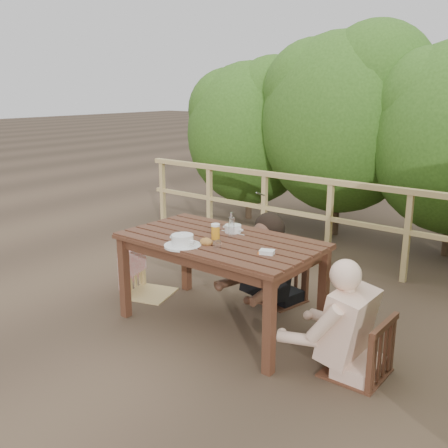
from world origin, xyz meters
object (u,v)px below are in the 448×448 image
Objects in this scene: table at (220,283)px; beer_glass at (215,232)px; bottle at (231,226)px; tumbler at (217,246)px; chair_right at (359,318)px; woman at (282,232)px; diner_right at (366,285)px; soup_far at (233,229)px; soup_near at (183,241)px; butter_tub at (267,253)px; bread_roll at (206,242)px; chair_left at (149,252)px; chair_far at (280,259)px.

beer_glass is (-0.02, -0.04, 0.46)m from table.
bottle is 0.36m from tumbler.
table is at bearing -90.54° from chair_right.
woman is 0.99× the size of diner_right.
soup_far is 3.22× the size of tumbler.
soup_near is at bearing -99.87° from soup_far.
table is 15.05× the size of butter_tub.
bread_roll is at bearing 171.54° from butter_tub.
bottle is at bearing 139.35° from butter_tub.
soup_near is at bearing -135.88° from bread_roll.
chair_right is 3.58× the size of soup_far.
tumbler is (0.12, -0.33, -0.07)m from bottle.
soup_far is at bearing 80.13° from soup_near.
beer_glass reaches higher than chair_right.
tumbler is at bearing 101.29° from diner_right.
soup_near is 0.32m from beer_glass.
diner_right is 0.77m from butter_tub.
chair_left is 1.04× the size of chair_far.
bottle is (0.07, -0.11, 0.07)m from soup_far.
chair_far is 11.17× the size of tumbler.
chair_far is 1.42m from diner_right.
butter_tub is (0.53, 0.09, -0.01)m from bread_roll.
soup_far is at bearing 85.48° from woman.
table is 0.51m from tumbler.
chair_left is at bearing 173.30° from beer_glass.
chair_left is 2.28m from diner_right.
chair_right is 0.82m from butter_tub.
woman is (0.13, 0.77, 0.30)m from table.
soup_near is 2.71× the size of butter_tub.
diner_right is at bearing 11.15° from tumbler.
chair_far is 1.18m from soup_near.
soup_far is 1.09× the size of bottle.
diner_right is 1.30m from bread_roll.
chair_left reaches higher than butter_tub.
chair_left is 1.56m from butter_tub.
soup_near reaches higher than tumbler.
bottle is at bearing 85.16° from diner_right.
tumbler is 0.69× the size of butter_tub.
soup_near is at bearing 88.35° from woman.
bread_roll is 0.81× the size of beer_glass.
chair_right is at bearing 156.61° from woman.
table is 1.27m from chair_right.
diner_right reaches higher than chair_left.
soup_far is at bearing 95.96° from bread_roll.
table is at bearing 70.17° from soup_near.
butter_tub is (0.57, -0.32, -0.02)m from soup_far.
tumbler is (-1.14, -0.22, 0.11)m from diner_right.
chair_left reaches higher than table.
chair_right is 1.31m from bottle.
chair_far is at bearing 76.86° from soup_near.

